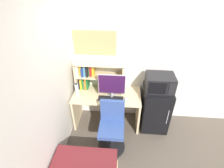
{
  "coord_description": "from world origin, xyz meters",
  "views": [
    {
      "loc": [
        -0.62,
        -2.78,
        2.6
      ],
      "look_at": [
        -0.82,
        -0.34,
        0.98
      ],
      "focal_mm": 26.91,
      "sensor_mm": 36.0,
      "label": 1
    }
  ],
  "objects_px": {
    "wall_corkboard": "(95,43)",
    "keyboard": "(111,98)",
    "desk_chair": "(112,129)",
    "water_bottle": "(77,90)",
    "computer_mouse": "(126,99)",
    "mini_fridge": "(155,108)",
    "microwave": "(160,82)",
    "hutch_bookshelf": "(92,74)",
    "monitor": "(112,86)"
  },
  "relations": [
    {
      "from": "wall_corkboard",
      "to": "keyboard",
      "type": "bearing_deg",
      "value": -53.77
    },
    {
      "from": "keyboard",
      "to": "desk_chair",
      "type": "xyz_separation_m",
      "value": [
        0.05,
        -0.41,
        -0.33
      ]
    },
    {
      "from": "water_bottle",
      "to": "desk_chair",
      "type": "distance_m",
      "value": 0.93
    },
    {
      "from": "keyboard",
      "to": "computer_mouse",
      "type": "bearing_deg",
      "value": 0.79
    },
    {
      "from": "mini_fridge",
      "to": "microwave",
      "type": "bearing_deg",
      "value": 89.83
    },
    {
      "from": "computer_mouse",
      "to": "water_bottle",
      "type": "distance_m",
      "value": 0.9
    },
    {
      "from": "water_bottle",
      "to": "microwave",
      "type": "bearing_deg",
      "value": 3.44
    },
    {
      "from": "hutch_bookshelf",
      "to": "wall_corkboard",
      "type": "relative_size",
      "value": 1.18
    },
    {
      "from": "keyboard",
      "to": "computer_mouse",
      "type": "relative_size",
      "value": 4.58
    },
    {
      "from": "monitor",
      "to": "mini_fridge",
      "type": "xyz_separation_m",
      "value": [
        0.82,
        0.1,
        -0.54
      ]
    },
    {
      "from": "water_bottle",
      "to": "hutch_bookshelf",
      "type": "bearing_deg",
      "value": 45.97
    },
    {
      "from": "microwave",
      "to": "wall_corkboard",
      "type": "height_order",
      "value": "wall_corkboard"
    },
    {
      "from": "wall_corkboard",
      "to": "water_bottle",
      "type": "bearing_deg",
      "value": -129.03
    },
    {
      "from": "water_bottle",
      "to": "wall_corkboard",
      "type": "distance_m",
      "value": 0.89
    },
    {
      "from": "monitor",
      "to": "keyboard",
      "type": "relative_size",
      "value": 1.07
    },
    {
      "from": "computer_mouse",
      "to": "mini_fridge",
      "type": "distance_m",
      "value": 0.66
    },
    {
      "from": "microwave",
      "to": "water_bottle",
      "type": "bearing_deg",
      "value": -176.56
    },
    {
      "from": "monitor",
      "to": "water_bottle",
      "type": "height_order",
      "value": "monitor"
    },
    {
      "from": "hutch_bookshelf",
      "to": "water_bottle",
      "type": "height_order",
      "value": "hutch_bookshelf"
    },
    {
      "from": "monitor",
      "to": "wall_corkboard",
      "type": "xyz_separation_m",
      "value": [
        -0.33,
        0.39,
        0.61
      ]
    },
    {
      "from": "microwave",
      "to": "desk_chair",
      "type": "height_order",
      "value": "microwave"
    },
    {
      "from": "hutch_bookshelf",
      "to": "desk_chair",
      "type": "distance_m",
      "value": 1.05
    },
    {
      "from": "computer_mouse",
      "to": "keyboard",
      "type": "bearing_deg",
      "value": -179.21
    },
    {
      "from": "computer_mouse",
      "to": "desk_chair",
      "type": "xyz_separation_m",
      "value": [
        -0.22,
        -0.41,
        -0.34
      ]
    },
    {
      "from": "water_bottle",
      "to": "desk_chair",
      "type": "xyz_separation_m",
      "value": [
        0.67,
        -0.47,
        -0.44
      ]
    },
    {
      "from": "monitor",
      "to": "mini_fridge",
      "type": "height_order",
      "value": "monitor"
    },
    {
      "from": "keyboard",
      "to": "water_bottle",
      "type": "bearing_deg",
      "value": 174.42
    },
    {
      "from": "monitor",
      "to": "water_bottle",
      "type": "distance_m",
      "value": 0.65
    },
    {
      "from": "microwave",
      "to": "wall_corkboard",
      "type": "bearing_deg",
      "value": 166.13
    },
    {
      "from": "computer_mouse",
      "to": "microwave",
      "type": "distance_m",
      "value": 0.65
    },
    {
      "from": "hutch_bookshelf",
      "to": "microwave",
      "type": "height_order",
      "value": "hutch_bookshelf"
    },
    {
      "from": "mini_fridge",
      "to": "monitor",
      "type": "bearing_deg",
      "value": -173.22
    },
    {
      "from": "water_bottle",
      "to": "mini_fridge",
      "type": "bearing_deg",
      "value": 3.33
    },
    {
      "from": "hutch_bookshelf",
      "to": "monitor",
      "type": "height_order",
      "value": "hutch_bookshelf"
    },
    {
      "from": "monitor",
      "to": "water_bottle",
      "type": "bearing_deg",
      "value": 178.82
    },
    {
      "from": "water_bottle",
      "to": "microwave",
      "type": "distance_m",
      "value": 1.47
    },
    {
      "from": "keyboard",
      "to": "microwave",
      "type": "height_order",
      "value": "microwave"
    },
    {
      "from": "wall_corkboard",
      "to": "monitor",
      "type": "bearing_deg",
      "value": -49.26
    },
    {
      "from": "desk_chair",
      "to": "monitor",
      "type": "bearing_deg",
      "value": 94.63
    },
    {
      "from": "keyboard",
      "to": "mini_fridge",
      "type": "bearing_deg",
      "value": 9.84
    },
    {
      "from": "monitor",
      "to": "desk_chair",
      "type": "height_order",
      "value": "monitor"
    },
    {
      "from": "hutch_bookshelf",
      "to": "computer_mouse",
      "type": "height_order",
      "value": "hutch_bookshelf"
    },
    {
      "from": "hutch_bookshelf",
      "to": "computer_mouse",
      "type": "relative_size",
      "value": 9.18
    },
    {
      "from": "mini_fridge",
      "to": "desk_chair",
      "type": "distance_m",
      "value": 0.96
    },
    {
      "from": "monitor",
      "to": "computer_mouse",
      "type": "bearing_deg",
      "value": -9.69
    },
    {
      "from": "keyboard",
      "to": "wall_corkboard",
      "type": "bearing_deg",
      "value": 126.23
    },
    {
      "from": "monitor",
      "to": "computer_mouse",
      "type": "relative_size",
      "value": 4.88
    },
    {
      "from": "water_bottle",
      "to": "computer_mouse",
      "type": "bearing_deg",
      "value": -3.65
    },
    {
      "from": "mini_fridge",
      "to": "wall_corkboard",
      "type": "height_order",
      "value": "wall_corkboard"
    },
    {
      "from": "hutch_bookshelf",
      "to": "monitor",
      "type": "relative_size",
      "value": 1.88
    }
  ]
}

